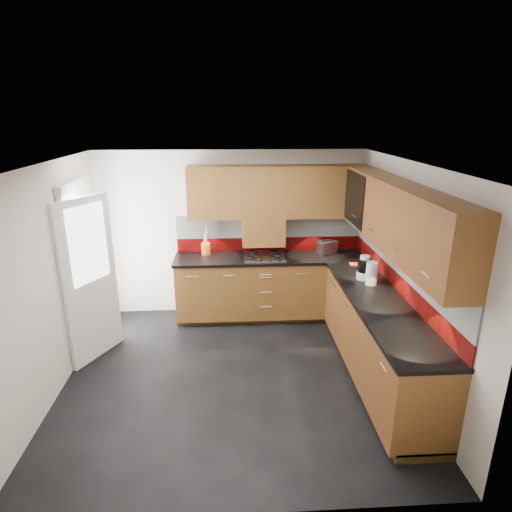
{
  "coord_description": "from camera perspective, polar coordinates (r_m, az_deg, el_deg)",
  "views": [
    {
      "loc": [
        -0.01,
        -4.24,
        2.87
      ],
      "look_at": [
        0.28,
        0.65,
        1.23
      ],
      "focal_mm": 30.0,
      "sensor_mm": 36.0,
      "label": 1
    }
  ],
  "objects": [
    {
      "name": "room",
      "position": [
        4.45,
        -3.14,
        0.51
      ],
      "size": [
        4.0,
        3.8,
        2.64
      ],
      "color": "black"
    },
    {
      "name": "base_cabinets",
      "position": [
        5.62,
        8.01,
        -7.35
      ],
      "size": [
        2.7,
        3.2,
        0.95
      ],
      "color": "brown",
      "rests_on": "room"
    },
    {
      "name": "countertop",
      "position": [
        5.42,
        8.13,
        -2.83
      ],
      "size": [
        2.72,
        3.22,
        0.04
      ],
      "color": "black",
      "rests_on": "base_cabinets"
    },
    {
      "name": "backsplash",
      "position": [
        5.57,
        10.06,
        0.85
      ],
      "size": [
        2.7,
        3.2,
        0.54
      ],
      "color": "maroon",
      "rests_on": "countertop"
    },
    {
      "name": "upper_cabinets",
      "position": [
        5.27,
        10.3,
        6.89
      ],
      "size": [
        2.5,
        3.2,
        0.72
      ],
      "color": "brown",
      "rests_on": "room"
    },
    {
      "name": "extractor_hood",
      "position": [
        6.1,
        1.0,
        3.36
      ],
      "size": [
        0.6,
        0.33,
        0.4
      ],
      "primitive_type": "cube",
      "color": "brown",
      "rests_on": "room"
    },
    {
      "name": "glass_cabinet",
      "position": [
        5.66,
        14.42,
        7.68
      ],
      "size": [
        0.32,
        0.8,
        0.66
      ],
      "color": "black",
      "rests_on": "room"
    },
    {
      "name": "back_door",
      "position": [
        5.6,
        -21.67,
        -2.04
      ],
      "size": [
        0.42,
        1.19,
        2.04
      ],
      "color": "white",
      "rests_on": "room"
    },
    {
      "name": "gas_hob",
      "position": [
        6.04,
        1.11,
        -0.03
      ],
      "size": [
        0.57,
        0.5,
        0.04
      ],
      "color": "silver",
      "rests_on": "countertop"
    },
    {
      "name": "utensil_pot",
      "position": [
        6.18,
        -6.7,
        1.14
      ],
      "size": [
        0.13,
        0.13,
        0.47
      ],
      "color": "#D75B14",
      "rests_on": "countertop"
    },
    {
      "name": "toaster",
      "position": [
        6.27,
        9.45,
        1.16
      ],
      "size": [
        0.31,
        0.26,
        0.19
      ],
      "color": "silver",
      "rests_on": "countertop"
    },
    {
      "name": "food_processor",
      "position": [
        5.37,
        14.24,
        -1.62
      ],
      "size": [
        0.18,
        0.18,
        0.3
      ],
      "color": "white",
      "rests_on": "countertop"
    },
    {
      "name": "paper_towel",
      "position": [
        5.23,
        15.14,
        -2.26
      ],
      "size": [
        0.16,
        0.16,
        0.28
      ],
      "primitive_type": "cylinder",
      "rotation": [
        0.0,
        0.0,
        -0.21
      ],
      "color": "white",
      "rests_on": "countertop"
    },
    {
      "name": "orange_cloth",
      "position": [
        5.89,
        13.03,
        -1.08
      ],
      "size": [
        0.15,
        0.13,
        0.01
      ],
      "primitive_type": "cube",
      "rotation": [
        0.0,
        0.0,
        -0.13
      ],
      "color": "#EC4C1A",
      "rests_on": "countertop"
    }
  ]
}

